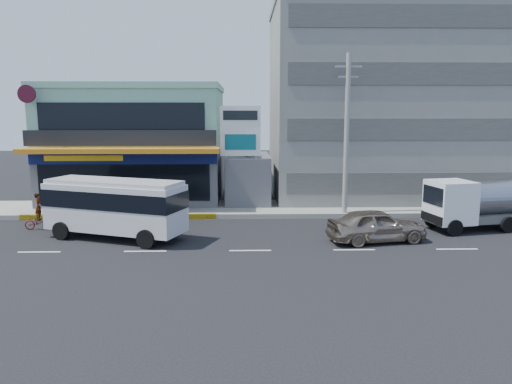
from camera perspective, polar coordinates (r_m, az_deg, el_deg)
The scene contains 12 objects.
ground at distance 23.98m, azimuth -0.66°, elevation -6.72°, with size 120.00×120.00×0.00m, color black.
sidewalk at distance 33.60m, azimuth 7.68°, elevation -1.86°, with size 70.00×5.00×0.30m, color gray.
shop_building at distance 37.87m, azimuth -13.21°, elevation 5.12°, with size 12.40×11.70×8.00m.
concrete_building at distance 39.41m, azimuth 13.92°, elevation 9.62°, with size 16.00×12.00×14.00m, color gray.
gap_structure at distance 35.38m, azimuth -0.93°, elevation 1.42°, with size 3.00×6.00×3.50m, color #4C4B50.
satellite_dish at distance 34.18m, azimuth -0.92°, elevation 4.22°, with size 1.50×1.50×0.15m, color slate.
billboard at distance 32.28m, azimuth -1.79°, elevation 6.32°, with size 2.60×0.18×6.90m.
utility_pole_near at distance 31.12m, azimuth 10.32°, elevation 6.47°, with size 1.60×0.30×10.00m.
minibus at distance 26.80m, azimuth -15.84°, elevation -1.31°, with size 7.73×4.83×3.09m.
sedan at distance 26.10m, azimuth 13.62°, elevation -3.72°, with size 2.01×4.99×1.70m, color gray.
tanker_truck at distance 30.68m, azimuth 24.69°, elevation -1.13°, with size 7.40×3.48×2.81m.
motorcycle_rider at distance 30.49m, azimuth -23.52°, elevation -2.70°, with size 1.66×0.74×2.06m.
Camera 1 is at (-0.30, -23.04, 6.65)m, focal length 35.00 mm.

